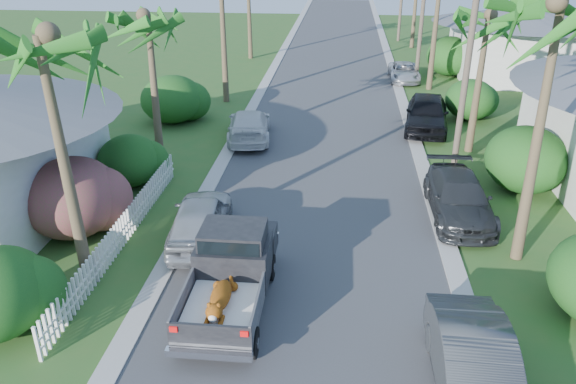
# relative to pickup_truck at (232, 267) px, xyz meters

# --- Properties ---
(ground) EXTENTS (120.00, 120.00, 0.00)m
(ground) POSITION_rel_pickup_truck_xyz_m (1.97, -2.90, -1.01)
(ground) COLOR #2C5921
(ground) RESTS_ON ground
(road) EXTENTS (8.00, 100.00, 0.02)m
(road) POSITION_rel_pickup_truck_xyz_m (1.97, 22.10, -1.00)
(road) COLOR #38383A
(road) RESTS_ON ground
(curb_left) EXTENTS (0.60, 100.00, 0.06)m
(curb_left) POSITION_rel_pickup_truck_xyz_m (-2.33, 22.10, -0.98)
(curb_left) COLOR #A5A39E
(curb_left) RESTS_ON ground
(curb_right) EXTENTS (0.60, 100.00, 0.06)m
(curb_right) POSITION_rel_pickup_truck_xyz_m (6.27, 22.10, -0.98)
(curb_right) COLOR #A5A39E
(curb_right) RESTS_ON ground
(pickup_truck) EXTENTS (1.98, 5.12, 2.06)m
(pickup_truck) POSITION_rel_pickup_truck_xyz_m (0.00, 0.00, 0.00)
(pickup_truck) COLOR black
(pickup_truck) RESTS_ON ground
(parked_car_rn) EXTENTS (1.61, 4.51, 1.48)m
(parked_car_rn) POSITION_rel_pickup_truck_xyz_m (5.78, -2.98, -0.27)
(parked_car_rn) COLOR #343739
(parked_car_rn) RESTS_ON ground
(parked_car_rm) EXTENTS (2.05, 4.89, 1.41)m
(parked_car_rm) POSITION_rel_pickup_truck_xyz_m (6.92, 5.57, -0.31)
(parked_car_rm) COLOR #27292B
(parked_car_rm) RESTS_ON ground
(parked_car_rf) EXTENTS (2.68, 5.24, 1.71)m
(parked_car_rf) POSITION_rel_pickup_truck_xyz_m (6.97, 15.02, -0.16)
(parked_car_rf) COLOR black
(parked_car_rf) RESTS_ON ground
(parked_car_rd) EXTENTS (1.93, 4.14, 1.15)m
(parked_car_rd) POSITION_rel_pickup_truck_xyz_m (6.76, 25.15, -0.44)
(parked_car_rd) COLOR #B7B9BF
(parked_car_rd) RESTS_ON ground
(parked_car_ln) EXTENTS (2.20, 4.56, 1.50)m
(parked_car_ln) POSITION_rel_pickup_truck_xyz_m (-1.63, 3.05, -0.26)
(parked_car_ln) COLOR #A7A9AE
(parked_car_ln) RESTS_ON ground
(parked_car_lf) EXTENTS (2.53, 4.99, 1.39)m
(parked_car_lf) POSITION_rel_pickup_truck_xyz_m (-1.63, 12.77, -0.31)
(parked_car_lf) COLOR silver
(parked_car_lf) RESTS_ON ground
(palm_l_a) EXTENTS (4.40, 4.40, 8.20)m
(palm_l_a) POSITION_rel_pickup_truck_xyz_m (-4.23, 0.10, 5.92)
(palm_l_a) COLOR brown
(palm_l_a) RESTS_ON ground
(palm_l_b) EXTENTS (4.40, 4.40, 7.40)m
(palm_l_b) POSITION_rel_pickup_truck_xyz_m (-4.83, 9.10, 5.14)
(palm_l_b) COLOR brown
(palm_l_b) RESTS_ON ground
(palm_r_a) EXTENTS (4.40, 4.40, 8.70)m
(palm_r_a) POSITION_rel_pickup_truck_xyz_m (8.27, 3.10, 6.41)
(palm_r_a) COLOR brown
(palm_r_a) RESTS_ON ground
(palm_r_b) EXTENTS (4.40, 4.40, 7.20)m
(palm_r_b) POSITION_rel_pickup_truck_xyz_m (8.57, 12.10, 4.94)
(palm_r_b) COLOR brown
(palm_r_b) RESTS_ON ground
(shrub_l_b) EXTENTS (3.00, 3.30, 2.60)m
(shrub_l_b) POSITION_rel_pickup_truck_xyz_m (-5.83, 3.10, 0.29)
(shrub_l_b) COLOR #B61A52
(shrub_l_b) RESTS_ON ground
(shrub_l_c) EXTENTS (2.40, 2.64, 2.00)m
(shrub_l_c) POSITION_rel_pickup_truck_xyz_m (-5.43, 7.10, -0.01)
(shrub_l_c) COLOR #124017
(shrub_l_c) RESTS_ON ground
(shrub_l_d) EXTENTS (3.20, 3.52, 2.40)m
(shrub_l_d) POSITION_rel_pickup_truck_xyz_m (-6.03, 15.10, 0.19)
(shrub_l_d) COLOR #124017
(shrub_l_d) RESTS_ON ground
(shrub_r_b) EXTENTS (3.00, 3.30, 2.50)m
(shrub_r_b) POSITION_rel_pickup_truck_xyz_m (9.77, 8.10, 0.24)
(shrub_r_b) COLOR #124017
(shrub_r_b) RESTS_ON ground
(shrub_r_c) EXTENTS (2.60, 2.86, 2.10)m
(shrub_r_c) POSITION_rel_pickup_truck_xyz_m (9.47, 17.10, 0.04)
(shrub_r_c) COLOR #124017
(shrub_r_c) RESTS_ON ground
(shrub_r_d) EXTENTS (3.20, 3.52, 2.60)m
(shrub_r_d) POSITION_rel_pickup_truck_xyz_m (9.97, 27.10, 0.29)
(shrub_r_d) COLOR #124017
(shrub_r_d) RESTS_ON ground
(picket_fence) EXTENTS (0.10, 11.00, 1.00)m
(picket_fence) POSITION_rel_pickup_truck_xyz_m (-4.03, 2.60, -0.51)
(picket_fence) COLOR white
(picket_fence) RESTS_ON ground
(house_right_far) EXTENTS (9.00, 8.00, 4.60)m
(house_right_far) POSITION_rel_pickup_truck_xyz_m (14.97, 27.10, 1.11)
(house_right_far) COLOR silver
(house_right_far) RESTS_ON ground
(utility_pole_b) EXTENTS (1.60, 0.26, 9.00)m
(utility_pole_b) POSITION_rel_pickup_truck_xyz_m (7.57, 10.10, 3.59)
(utility_pole_b) COLOR brown
(utility_pole_b) RESTS_ON ground
(utility_pole_c) EXTENTS (1.60, 0.26, 9.00)m
(utility_pole_c) POSITION_rel_pickup_truck_xyz_m (7.57, 25.10, 3.59)
(utility_pole_c) COLOR brown
(utility_pole_c) RESTS_ON ground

